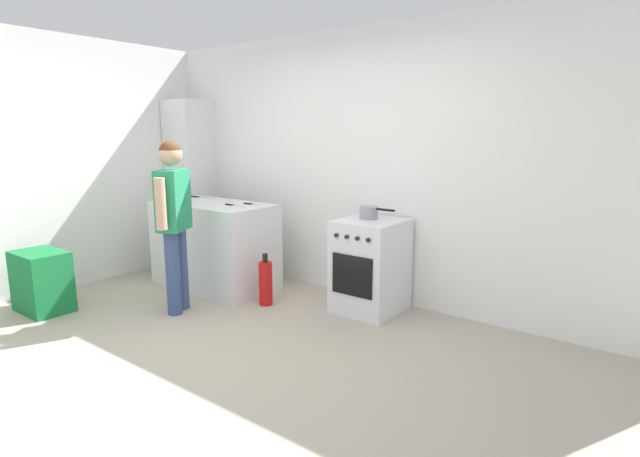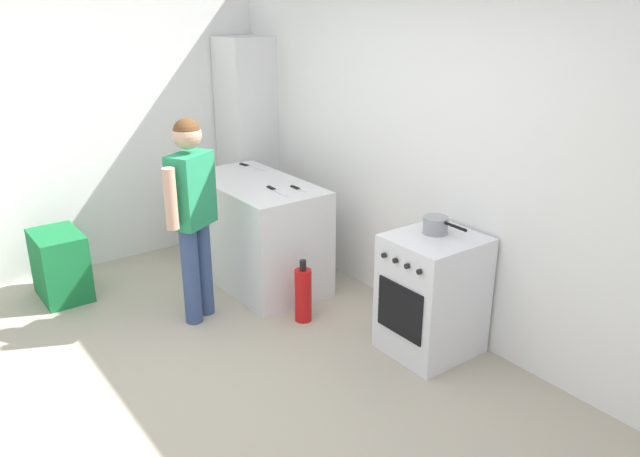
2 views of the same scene
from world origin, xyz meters
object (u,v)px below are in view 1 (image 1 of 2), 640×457
fire_extinguisher (266,283)px  larder_cabinet (191,184)px  knife_paring (250,204)px  person (174,213)px  recycling_crate_lower (43,296)px  recycling_crate_upper (40,267)px  pot (369,212)px  oven_left (370,266)px  knife_bread (203,197)px  knife_chef (235,206)px

fire_extinguisher → larder_cabinet: (-1.78, 0.58, 0.78)m
knife_paring → person: person is taller
recycling_crate_lower → recycling_crate_upper: size_ratio=1.00×
recycling_crate_lower → larder_cabinet: size_ratio=0.26×
pot → person: bearing=-139.5°
pot → fire_extinguisher: bearing=-147.3°
oven_left → larder_cabinet: (-2.65, 0.10, 0.57)m
pot → knife_bread: bearing=-174.1°
recycling_crate_upper → knife_paring: bearing=56.7°
recycling_crate_upper → pot: bearing=39.1°
person → recycling_crate_lower: person is taller
pot → recycling_crate_lower: size_ratio=0.67×
recycling_crate_upper → larder_cabinet: bearing=97.7°
knife_paring → pot: bearing=11.8°
knife_chef → oven_left: bearing=15.7°
knife_paring → knife_chef: (-0.05, -0.17, -0.00)m
knife_chef → recycling_crate_lower: knife_chef is taller
pot → recycling_crate_upper: 3.04m
knife_paring → fire_extinguisher: (0.44, -0.26, -0.69)m
oven_left → knife_chef: (-1.36, -0.38, 0.48)m
recycling_crate_lower → pot: bearing=39.1°
larder_cabinet → oven_left: bearing=-2.2°
person → fire_extinguisher: bearing=50.0°
knife_chef → person: bearing=-92.1°
knife_bread → recycling_crate_upper: (-0.27, -1.68, -0.48)m
knife_bread → fire_extinguisher: knife_bread is taller
knife_chef → person: 0.71m
person → recycling_crate_lower: size_ratio=2.99×
fire_extinguisher → larder_cabinet: 2.03m
knife_paring → fire_extinguisher: size_ratio=0.42×
oven_left → recycling_crate_lower: size_ratio=1.63×
fire_extinguisher → larder_cabinet: larder_cabinet is taller
person → recycling_crate_upper: size_ratio=2.99×
person → knife_chef: bearing=87.9°
pot → knife_chef: pot is taller
recycling_crate_upper → recycling_crate_lower: bearing=0.0°
recycling_crate_lower → knife_paring: bearing=56.7°
pot → knife_chef: 1.38m
oven_left → knife_bread: 2.18m
person → larder_cabinet: (-1.26, 1.20, 0.08)m
larder_cabinet → knife_bread: bearing=-26.9°
pot → fire_extinguisher: pot is taller
knife_chef → larder_cabinet: 1.38m
knife_paring → recycling_crate_upper: 2.01m
knife_bread → fire_extinguisher: bearing=-13.9°
recycling_crate_upper → fire_extinguisher: bearing=42.1°
knife_paring → person: size_ratio=0.14×
pot → knife_paring: bearing=-168.2°
recycling_crate_upper → larder_cabinet: size_ratio=0.26×
recycling_crate_upper → larder_cabinet: (-0.26, 1.95, 0.58)m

